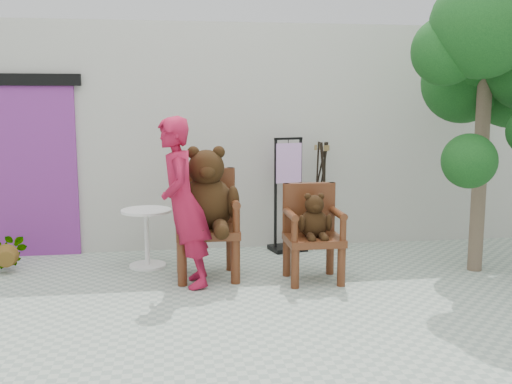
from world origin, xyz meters
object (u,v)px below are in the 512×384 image
Objects in this scene: chair_big at (207,204)px; tree at (496,65)px; display_stand at (288,207)px; stool_bucket at (321,202)px; cafe_table at (147,231)px; chair_small at (313,225)px; person at (184,203)px.

chair_big is 0.44× the size of tree.
display_stand is at bearing 42.94° from chair_big.
tree is (1.70, -1.23, 1.76)m from stool_bucket.
stool_bucket reaches higher than cafe_table.
display_stand reaches higher than chair_small.
cafe_table is at bearing -153.91° from person.
person reaches higher than display_stand.
chair_small is 1.52× the size of cafe_table.
chair_small is 0.71× the size of display_stand.
chair_big is 1.03× the size of stool_bucket.
chair_big is 1.59m from display_stand.
person reaches higher than chair_big.
chair_small is at bearing -107.94° from stool_bucket.
tree is (3.29, -0.16, 1.55)m from chair_big.
person is 2.59× the size of cafe_table.
person is 1.04m from cafe_table.
stool_bucket is at bearing 144.08° from tree.
chair_small is at bearing -23.26° from cafe_table.
tree reaches higher than cafe_table.
stool_bucket is 0.43× the size of tree.
chair_small is 1.45m from person.
tree is (2.13, 0.10, 1.78)m from chair_small.
chair_small is 2.02m from cafe_table.
display_stand is (1.41, 1.36, -0.33)m from person.
stool_bucket is (0.43, 1.33, 0.02)m from chair_small.
tree is at bearing 2.69° from chair_small.
cafe_table is (-1.85, 0.80, -0.18)m from chair_small.
tree reaches higher than chair_small.
chair_big reaches higher than chair_small.
chair_big is at bearing -37.75° from cafe_table.
chair_big is at bearing 177.20° from tree.
display_stand is at bearing 90.63° from chair_small.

